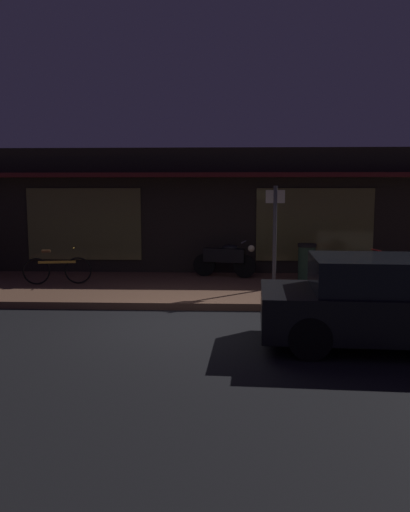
{
  "coord_description": "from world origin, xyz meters",
  "views": [
    {
      "loc": [
        0.78,
        -9.42,
        2.47
      ],
      "look_at": [
        0.29,
        2.4,
        0.95
      ],
      "focal_mm": 36.57,
      "sensor_mm": 36.0,
      "label": 1
    }
  ],
  "objects_px": {
    "bicycle_extra": "(57,270)",
    "sign_post": "(275,231)",
    "parked_car_near": "(390,303)",
    "bicycle_parked": "(359,274)",
    "motorcycle": "(226,258)",
    "trash_bin": "(307,261)"
  },
  "relations": [
    {
      "from": "motorcycle",
      "to": "bicycle_parked",
      "type": "bearing_deg",
      "value": -26.49
    },
    {
      "from": "bicycle_parked",
      "to": "bicycle_extra",
      "type": "xyz_separation_m",
      "value": [
        -7.25,
        0.29,
        0.0
      ]
    },
    {
      "from": "motorcycle",
      "to": "bicycle_parked",
      "type": "xyz_separation_m",
      "value": [
        3.12,
        -1.56,
        -0.14
      ]
    },
    {
      "from": "trash_bin",
      "to": "bicycle_extra",
      "type": "bearing_deg",
      "value": -171.56
    },
    {
      "from": "parked_car_near",
      "to": "sign_post",
      "type": "bearing_deg",
      "value": 109.73
    },
    {
      "from": "bicycle_parked",
      "to": "trash_bin",
      "type": "bearing_deg",
      "value": 130.3
    },
    {
      "from": "motorcycle",
      "to": "parked_car_near",
      "type": "relative_size",
      "value": 0.4
    },
    {
      "from": "bicycle_parked",
      "to": "parked_car_near",
      "type": "xyz_separation_m",
      "value": [
        -0.53,
        -4.06,
        0.2
      ]
    },
    {
      "from": "parked_car_near",
      "to": "bicycle_extra",
      "type": "bearing_deg",
      "value": 147.08
    },
    {
      "from": "bicycle_extra",
      "to": "sign_post",
      "type": "distance_m",
      "value": 5.38
    },
    {
      "from": "bicycle_extra",
      "to": "trash_bin",
      "type": "relative_size",
      "value": 1.77
    },
    {
      "from": "bicycle_parked",
      "to": "trash_bin",
      "type": "xyz_separation_m",
      "value": [
        -1.03,
        1.22,
        0.11
      ]
    },
    {
      "from": "bicycle_extra",
      "to": "sign_post",
      "type": "bearing_deg",
      "value": -3.46
    },
    {
      "from": "bicycle_parked",
      "to": "sign_post",
      "type": "bearing_deg",
      "value": -179.26
    },
    {
      "from": "sign_post",
      "to": "parked_car_near",
      "type": "distance_m",
      "value": 4.36
    },
    {
      "from": "motorcycle",
      "to": "parked_car_near",
      "type": "height_order",
      "value": "parked_car_near"
    },
    {
      "from": "bicycle_parked",
      "to": "sign_post",
      "type": "relative_size",
      "value": 0.67
    },
    {
      "from": "bicycle_parked",
      "to": "parked_car_near",
      "type": "height_order",
      "value": "parked_car_near"
    },
    {
      "from": "bicycle_extra",
      "to": "trash_bin",
      "type": "height_order",
      "value": "trash_bin"
    },
    {
      "from": "sign_post",
      "to": "trash_bin",
      "type": "distance_m",
      "value": 1.8
    },
    {
      "from": "motorcycle",
      "to": "bicycle_extra",
      "type": "xyz_separation_m",
      "value": [
        -4.13,
        -1.26,
        -0.14
      ]
    },
    {
      "from": "sign_post",
      "to": "parked_car_near",
      "type": "relative_size",
      "value": 0.57
    }
  ]
}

